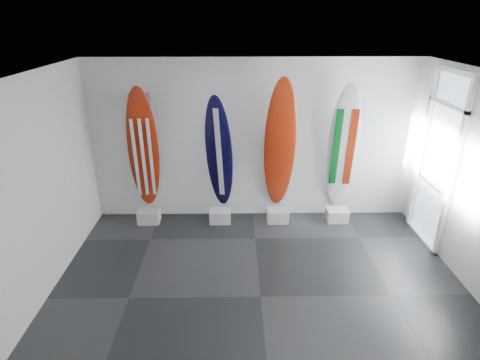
{
  "coord_description": "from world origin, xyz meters",
  "views": [
    {
      "loc": [
        -0.36,
        -4.41,
        3.68
      ],
      "look_at": [
        -0.27,
        1.4,
        1.19
      ],
      "focal_mm": 29.26,
      "sensor_mm": 36.0,
      "label": 1
    }
  ],
  "objects_px": {
    "surfboard_swiss": "(280,146)",
    "surfboard_usa": "(144,150)",
    "surfboard_navy": "(219,154)",
    "surfboard_italy": "(343,148)"
  },
  "relations": [
    {
      "from": "surfboard_swiss",
      "to": "surfboard_italy",
      "type": "distance_m",
      "value": 1.14
    },
    {
      "from": "surfboard_navy",
      "to": "surfboard_italy",
      "type": "bearing_deg",
      "value": 16.32
    },
    {
      "from": "surfboard_swiss",
      "to": "surfboard_italy",
      "type": "height_order",
      "value": "surfboard_swiss"
    },
    {
      "from": "surfboard_italy",
      "to": "surfboard_navy",
      "type": "bearing_deg",
      "value": -174.86
    },
    {
      "from": "surfboard_usa",
      "to": "surfboard_italy",
      "type": "bearing_deg",
      "value": -10.14
    },
    {
      "from": "surfboard_usa",
      "to": "surfboard_navy",
      "type": "bearing_deg",
      "value": -10.14
    },
    {
      "from": "surfboard_italy",
      "to": "surfboard_swiss",
      "type": "bearing_deg",
      "value": -174.86
    },
    {
      "from": "surfboard_swiss",
      "to": "surfboard_usa",
      "type": "bearing_deg",
      "value": 179.42
    },
    {
      "from": "surfboard_usa",
      "to": "surfboard_navy",
      "type": "distance_m",
      "value": 1.36
    },
    {
      "from": "surfboard_swiss",
      "to": "surfboard_navy",
      "type": "bearing_deg",
      "value": 179.42
    }
  ]
}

